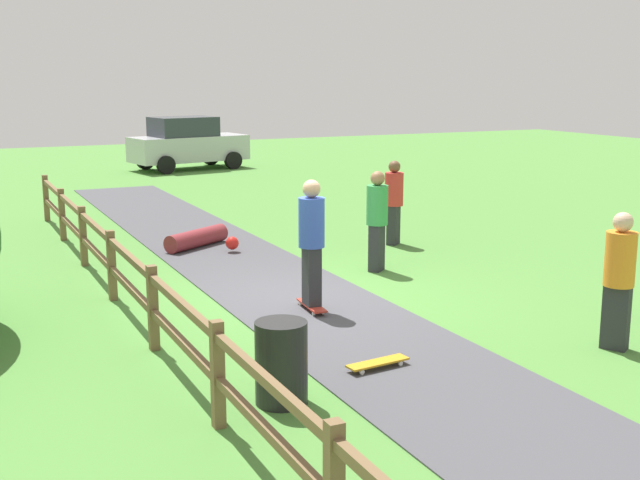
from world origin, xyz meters
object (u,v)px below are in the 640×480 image
at_px(trash_bin, 281,363).
at_px(skateboard_loose, 378,363).
at_px(skater_fallen, 200,239).
at_px(bystander_red, 394,199).
at_px(skater_riding, 312,238).
at_px(bystander_orange, 619,274).
at_px(parked_car_silver, 187,143).
at_px(bystander_green, 377,216).

xyz_separation_m(trash_bin, skateboard_loose, (1.41, 0.43, -0.36)).
relative_size(skater_fallen, bystander_red, 0.88).
height_order(skater_riding, bystander_orange, skater_riding).
distance_m(skater_riding, bystander_red, 5.12).
distance_m(skater_riding, skater_fallen, 5.08).
xyz_separation_m(trash_bin, bystander_red, (5.28, 6.65, 0.50)).
relative_size(bystander_orange, bystander_red, 1.02).
height_order(skater_fallen, skateboard_loose, skater_fallen).
bearing_deg(skateboard_loose, parked_car_silver, 79.53).
relative_size(skater_fallen, bystander_orange, 0.86).
xyz_separation_m(trash_bin, parked_car_silver, (5.32, 21.58, 0.51)).
relative_size(skater_riding, skater_fallen, 1.28).
height_order(skateboard_loose, parked_car_silver, parked_car_silver).
xyz_separation_m(skater_fallen, bystander_orange, (2.96, -8.17, 0.78)).
height_order(skater_riding, bystander_red, skater_riding).
height_order(skater_fallen, parked_car_silver, parked_car_silver).
relative_size(skater_riding, bystander_orange, 1.10).
bearing_deg(skater_fallen, parked_car_silver, 74.53).
bearing_deg(skater_fallen, skater_riding, -88.00).
bearing_deg(bystander_green, skater_riding, -139.37).
bearing_deg(parked_car_silver, bystander_red, -90.15).
distance_m(skateboard_loose, bystander_red, 7.38).
xyz_separation_m(skateboard_loose, parked_car_silver, (3.91, 21.15, 0.87)).
distance_m(trash_bin, skater_fallen, 8.12).
relative_size(skateboard_loose, bystander_green, 0.46).
distance_m(skateboard_loose, parked_car_silver, 21.53).
bearing_deg(bystander_orange, skater_riding, 131.28).
relative_size(bystander_orange, parked_car_silver, 0.40).
xyz_separation_m(skater_riding, skater_fallen, (-0.17, 5.00, -0.91)).
distance_m(skater_riding, parked_car_silver, 18.95).
relative_size(skateboard_loose, bystander_red, 0.47).
relative_size(trash_bin, skateboard_loose, 1.10).
xyz_separation_m(skater_fallen, bystander_red, (3.73, -1.32, 0.75)).
bearing_deg(bystander_orange, skateboard_loose, 168.51).
distance_m(trash_bin, skateboard_loose, 1.52).
height_order(skater_riding, bystander_green, skater_riding).
xyz_separation_m(skateboard_loose, bystander_red, (3.87, 6.23, 0.86)).
xyz_separation_m(trash_bin, skater_fallen, (1.55, 7.97, -0.25)).
bearing_deg(skater_fallen, skateboard_loose, -91.07).
relative_size(skater_riding, skateboard_loose, 2.37).
relative_size(bystander_red, parked_car_silver, 0.39).
xyz_separation_m(bystander_red, parked_car_silver, (0.04, 14.93, 0.01)).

